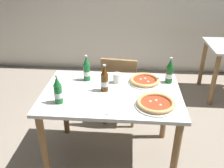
% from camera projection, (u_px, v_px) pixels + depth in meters
% --- Properties ---
extents(ground_plane, '(8.00, 8.00, 0.00)m').
position_uv_depth(ground_plane, '(112.00, 156.00, 2.45)').
color(ground_plane, gray).
extents(dining_table_main, '(1.20, 0.80, 0.75)m').
position_uv_depth(dining_table_main, '(112.00, 103.00, 2.15)').
color(dining_table_main, silver).
rests_on(dining_table_main, ground_plane).
extents(chair_behind_table, '(0.44, 0.44, 0.85)m').
position_uv_depth(chair_behind_table, '(120.00, 86.00, 2.76)').
color(chair_behind_table, olive).
rests_on(chair_behind_table, ground_plane).
extents(pizza_margherita_near, '(0.30, 0.30, 0.04)m').
position_uv_depth(pizza_margherita_near, '(145.00, 81.00, 2.24)').
color(pizza_margherita_near, white).
rests_on(pizza_margherita_near, dining_table_main).
extents(pizza_marinara_far, '(0.33, 0.33, 0.04)m').
position_uv_depth(pizza_marinara_far, '(156.00, 103.00, 1.89)').
color(pizza_marinara_far, white).
rests_on(pizza_marinara_far, dining_table_main).
extents(beer_bottle_left, '(0.07, 0.07, 0.25)m').
position_uv_depth(beer_bottle_left, '(170.00, 72.00, 2.20)').
color(beer_bottle_left, '#14591E').
rests_on(beer_bottle_left, dining_table_main).
extents(beer_bottle_center, '(0.07, 0.07, 0.25)m').
position_uv_depth(beer_bottle_center, '(58.00, 91.00, 1.89)').
color(beer_bottle_center, '#196B2D').
rests_on(beer_bottle_center, dining_table_main).
extents(beer_bottle_right, '(0.07, 0.07, 0.25)m').
position_uv_depth(beer_bottle_right, '(87.00, 70.00, 2.25)').
color(beer_bottle_right, '#196B2D').
rests_on(beer_bottle_right, dining_table_main).
extents(beer_bottle_extra, '(0.07, 0.07, 0.25)m').
position_uv_depth(beer_bottle_extra, '(105.00, 80.00, 2.07)').
color(beer_bottle_extra, '#512D0F').
rests_on(beer_bottle_extra, dining_table_main).
extents(napkin_with_cutlery, '(0.22, 0.22, 0.01)m').
position_uv_depth(napkin_with_cutlery, '(107.00, 107.00, 1.87)').
color(napkin_with_cutlery, white).
rests_on(napkin_with_cutlery, dining_table_main).
extents(paper_cup, '(0.07, 0.07, 0.09)m').
position_uv_depth(paper_cup, '(117.00, 78.00, 2.23)').
color(paper_cup, white).
rests_on(paper_cup, dining_table_main).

